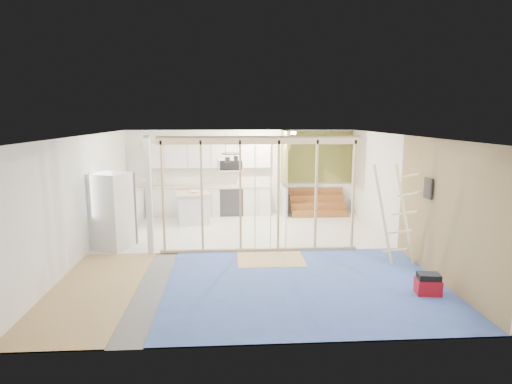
{
  "coord_description": "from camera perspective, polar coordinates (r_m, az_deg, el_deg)",
  "views": [
    {
      "loc": [
        -0.35,
        -9.22,
        2.99
      ],
      "look_at": [
        0.26,
        0.6,
        1.26
      ],
      "focal_mm": 30.0,
      "sensor_mm": 36.0,
      "label": 1
    }
  ],
  "objects": [
    {
      "name": "stud_frame",
      "position": [
        9.32,
        -2.71,
        1.24
      ],
      "size": [
        4.66,
        0.14,
        2.6
      ],
      "color": "#D3B881",
      "rests_on": "room"
    },
    {
      "name": "ceiling_light",
      "position": [
        12.35,
        4.62,
        7.86
      ],
      "size": [
        0.32,
        0.32,
        0.08
      ],
      "primitive_type": "cylinder",
      "color": "#FFEABF",
      "rests_on": "room"
    },
    {
      "name": "base_cabinets",
      "position": [
        12.89,
        -9.1,
        -1.44
      ],
      "size": [
        4.45,
        2.24,
        0.93
      ],
      "color": "silver",
      "rests_on": "room"
    },
    {
      "name": "toolbox",
      "position": [
        7.98,
        21.97,
        -11.39
      ],
      "size": [
        0.44,
        0.35,
        0.38
      ],
      "rotation": [
        0.0,
        0.0,
        -0.15
      ],
      "color": "#A20F18",
      "rests_on": "room"
    },
    {
      "name": "green_partition",
      "position": [
        13.25,
        6.88,
        1.03
      ],
      "size": [
        2.25,
        1.51,
        2.6
      ],
      "color": "olive",
      "rests_on": "room"
    },
    {
      "name": "ladder",
      "position": [
        9.14,
        18.25,
        -2.81
      ],
      "size": [
        1.09,
        0.2,
        2.05
      ],
      "rotation": [
        0.0,
        0.0,
        -0.32
      ],
      "color": "#EEDF91",
      "rests_on": "room"
    },
    {
      "name": "electrical_panel",
      "position": [
        8.79,
        21.97,
        0.47
      ],
      "size": [
        0.04,
        0.3,
        0.4
      ],
      "primitive_type": "cube",
      "color": "#333338",
      "rests_on": "room"
    },
    {
      "name": "sheathing_panel",
      "position": [
        8.34,
        23.88,
        -2.59
      ],
      "size": [
        0.02,
        4.0,
        2.6
      ],
      "primitive_type": "cube",
      "color": "tan",
      "rests_on": "room"
    },
    {
      "name": "pot_rack",
      "position": [
        11.15,
        -3.34,
        4.85
      ],
      "size": [
        0.52,
        0.52,
        0.72
      ],
      "color": "black",
      "rests_on": "room"
    },
    {
      "name": "floor_overlays",
      "position": [
        9.75,
        -0.92,
        -7.82
      ],
      "size": [
        7.0,
        8.0,
        0.03
      ],
      "color": "silver",
      "rests_on": "room"
    },
    {
      "name": "soap_bottle_b",
      "position": [
        13.08,
        1.07,
        1.33
      ],
      "size": [
        0.11,
        0.11,
        0.19
      ],
      "primitive_type": "imported",
      "rotation": [
        0.0,
        0.0,
        0.3
      ],
      "color": "silver",
      "rests_on": "base_cabinets"
    },
    {
      "name": "room",
      "position": [
        9.38,
        -1.37,
        -0.41
      ],
      "size": [
        7.01,
        8.01,
        2.61
      ],
      "color": "slate",
      "rests_on": "ground"
    },
    {
      "name": "fridge",
      "position": [
        10.26,
        -18.76,
        -2.46
      ],
      "size": [
        1.0,
        0.96,
        1.75
      ],
      "rotation": [
        0.0,
        0.0,
        -0.38
      ],
      "color": "silver",
      "rests_on": "room"
    },
    {
      "name": "island",
      "position": [
        12.23,
        -8.42,
        -2.14
      ],
      "size": [
        1.09,
        1.09,
        0.9
      ],
      "rotation": [
        0.0,
        0.0,
        0.21
      ],
      "color": "silver",
      "rests_on": "room"
    },
    {
      "name": "upper_cabinets",
      "position": [
        13.09,
        -5.72,
        4.8
      ],
      "size": [
        3.6,
        0.41,
        0.85
      ],
      "color": "silver",
      "rests_on": "room"
    },
    {
      "name": "bowl",
      "position": [
        12.04,
        -8.15,
        0.02
      ],
      "size": [
        0.3,
        0.3,
        0.07
      ],
      "primitive_type": "imported",
      "rotation": [
        0.0,
        0.0,
        -0.13
      ],
      "color": "white",
      "rests_on": "island"
    },
    {
      "name": "soap_bottle_a",
      "position": [
        13.34,
        -12.81,
        1.44
      ],
      "size": [
        0.14,
        0.14,
        0.27
      ],
      "primitive_type": "imported",
      "rotation": [
        0.0,
        0.0,
        0.38
      ],
      "color": "#A5ABB8",
      "rests_on": "base_cabinets"
    }
  ]
}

